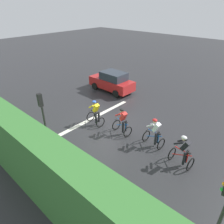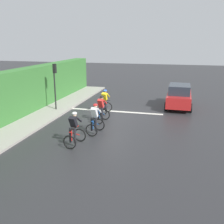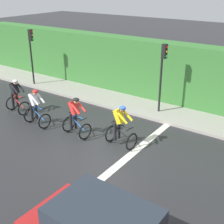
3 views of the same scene
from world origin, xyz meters
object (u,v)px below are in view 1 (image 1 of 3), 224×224
cyclist_lead (183,152)px  car_red (112,82)px  traffic_light_far_junction (223,207)px  cyclist_fourth (96,113)px  traffic_light_near_crossing (43,115)px  cyclist_second (155,133)px  cyclist_mid (123,122)px

cyclist_lead → car_red: size_ratio=0.40×
traffic_light_far_junction → cyclist_fourth: bearing=-110.7°
car_red → traffic_light_near_crossing: 9.18m
cyclist_lead → cyclist_fourth: bearing=-88.6°
cyclist_second → cyclist_fourth: size_ratio=1.00×
traffic_light_near_crossing → traffic_light_far_junction: size_ratio=1.00×
cyclist_second → cyclist_mid: bearing=-82.8°
cyclist_lead → cyclist_mid: size_ratio=1.00×
car_red → traffic_light_far_junction: (8.03, 11.25, 1.35)m
traffic_light_near_crossing → traffic_light_far_junction: (-0.49, 8.13, 0.00)m
cyclist_second → traffic_light_near_crossing: size_ratio=0.50×
cyclist_mid → traffic_light_near_crossing: bearing=-25.2°
cyclist_mid → cyclist_fourth: same height
car_red → traffic_light_far_junction: bearing=54.5°
traffic_light_far_junction → cyclist_second: bearing=-131.1°
cyclist_second → cyclist_lead: bearing=76.4°
cyclist_fourth → traffic_light_near_crossing: 3.87m
car_red → traffic_light_near_crossing: bearing=20.1°
cyclist_second → traffic_light_far_junction: 5.80m
cyclist_fourth → traffic_light_far_junction: 8.93m
cyclist_lead → traffic_light_near_crossing: traffic_light_near_crossing is taller
cyclist_lead → cyclist_mid: 3.89m
cyclist_mid → traffic_light_near_crossing: size_ratio=0.50×
traffic_light_near_crossing → traffic_light_far_junction: 8.15m
cyclist_mid → traffic_light_near_crossing: 4.57m
cyclist_second → traffic_light_near_crossing: 5.90m
cyclist_lead → traffic_light_far_junction: size_ratio=0.50×
cyclist_fourth → traffic_light_far_junction: size_ratio=0.50×
cyclist_second → cyclist_fourth: same height
cyclist_second → traffic_light_far_junction: size_ratio=0.50×
cyclist_lead → cyclist_second: size_ratio=1.00×
cyclist_mid → car_red: (-4.59, -4.97, 0.08)m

